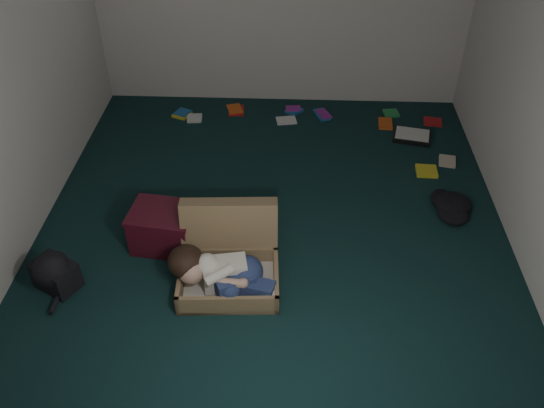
{
  "coord_description": "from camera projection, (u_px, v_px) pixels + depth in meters",
  "views": [
    {
      "loc": [
        0.16,
        -3.78,
        3.29
      ],
      "look_at": [
        0.0,
        -0.15,
        0.35
      ],
      "focal_mm": 38.0,
      "sensor_mm": 36.0,
      "label": 1
    }
  ],
  "objects": [
    {
      "name": "clothing_pile",
      "position": [
        452.0,
        207.0,
        5.1
      ],
      "size": [
        0.4,
        0.34,
        0.12
      ],
      "primitive_type": null,
      "rotation": [
        0.0,
        0.0,
        0.05
      ],
      "color": "black",
      "rests_on": "floor"
    },
    {
      "name": "suitcase",
      "position": [
        229.0,
        259.0,
        4.44
      ],
      "size": [
        0.8,
        0.78,
        0.56
      ],
      "rotation": [
        0.0,
        0.0,
        0.06
      ],
      "color": "olive",
      "rests_on": "floor"
    },
    {
      "name": "wall_front",
      "position": [
        250.0,
        340.0,
        2.44
      ],
      "size": [
        4.5,
        0.0,
        4.5
      ],
      "primitive_type": "plane",
      "rotation": [
        -1.57,
        0.0,
        0.0
      ],
      "color": "silver",
      "rests_on": "ground"
    },
    {
      "name": "maroon_bin",
      "position": [
        164.0,
        228.0,
        4.7
      ],
      "size": [
        0.56,
        0.47,
        0.35
      ],
      "rotation": [
        0.0,
        0.0,
        -0.13
      ],
      "color": "#420D19",
      "rests_on": "floor"
    },
    {
      "name": "wall_left",
      "position": [
        3.0,
        84.0,
        4.26
      ],
      "size": [
        0.0,
        4.5,
        4.5
      ],
      "primitive_type": "plane",
      "rotation": [
        1.57,
        0.0,
        1.57
      ],
      "color": "silver",
      "rests_on": "ground"
    },
    {
      "name": "book_scatter",
      "position": [
        332.0,
        126.0,
        6.27
      ],
      "size": [
        3.01,
        1.36,
        0.02
      ],
      "color": "yellow",
      "rests_on": "floor"
    },
    {
      "name": "person",
      "position": [
        221.0,
        272.0,
        4.26
      ],
      "size": [
        0.83,
        0.39,
        0.34
      ],
      "rotation": [
        0.0,
        0.0,
        0.06
      ],
      "color": "white",
      "rests_on": "suitcase"
    },
    {
      "name": "paper_tray",
      "position": [
        412.0,
        136.0,
        6.08
      ],
      "size": [
        0.44,
        0.36,
        0.05
      ],
      "rotation": [
        0.0,
        0.0,
        -0.21
      ],
      "color": "black",
      "rests_on": "floor"
    },
    {
      "name": "backpack",
      "position": [
        55.0,
        274.0,
        4.37
      ],
      "size": [
        0.52,
        0.49,
        0.25
      ],
      "primitive_type": null,
      "rotation": [
        0.0,
        0.0,
        -0.51
      ],
      "color": "black",
      "rests_on": "floor"
    },
    {
      "name": "floor",
      "position": [
        273.0,
        224.0,
        5.01
      ],
      "size": [
        4.5,
        4.5,
        0.0
      ],
      "primitive_type": "plane",
      "color": "black",
      "rests_on": "ground"
    }
  ]
}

